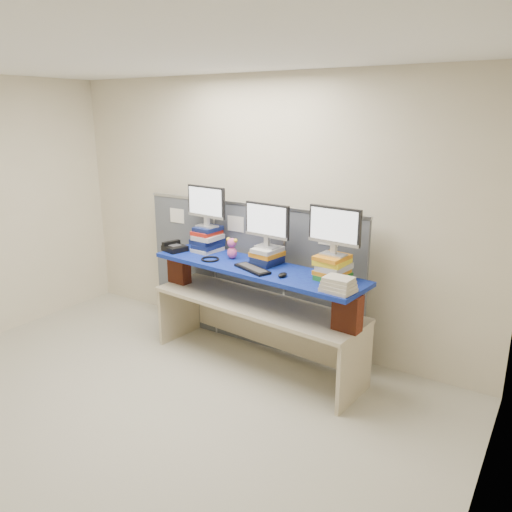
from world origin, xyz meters
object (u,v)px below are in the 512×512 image
Objects in this scene: blue_board at (256,268)px; monitor_center at (267,223)px; monitor_right at (334,228)px; monitor_left at (206,204)px; desk_phone at (174,247)px; desk at (256,315)px; keyboard at (252,269)px.

monitor_center is at bearing 72.04° from blue_board.
monitor_left is at bearing -180.00° from monitor_right.
desk_phone is at bearing -142.46° from monitor_left.
blue_board is 1.02m from desk_phone.
monitor_left reaches higher than desk_phone.
monitor_center is 0.71m from monitor_right.
blue_board is 4.52× the size of monitor_center.
monitor_right is 1.81× the size of desk_phone.
monitor_left is at bearing 180.00° from monitor_center.
monitor_left is 1.81× the size of desk_phone.
desk_phone is (-1.02, 0.00, 0.05)m from blue_board.
desk is at bearing -171.03° from monitor_right.
monitor_center is (0.05, 0.11, 0.42)m from blue_board.
monitor_left is 0.58m from desk_phone.
keyboard reaches higher than blue_board.
keyboard is (0.04, -0.12, 0.03)m from blue_board.
desk_phone reaches higher than keyboard.
desk_phone reaches higher than blue_board.
monitor_left is 1.13× the size of keyboard.
monitor_left reaches higher than desk.
blue_board is 0.13m from keyboard.
monitor_left is at bearing -179.83° from keyboard.
desk is at bearing 0.00° from blue_board.
keyboard is at bearing -87.67° from monitor_center.
monitor_right reaches higher than desk.
desk is 0.52m from keyboard.
blue_board is at bearing 15.29° from desk_phone.
monitor_center is (0.05, 0.11, 0.90)m from desk.
desk_phone is at bearing -174.74° from desk.
monitor_center is 1.13m from desk_phone.
monitor_left is at bearing 170.86° from blue_board.
blue_board is 8.18× the size of desk_phone.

